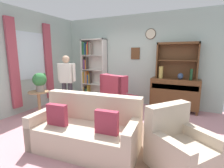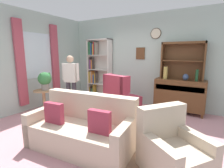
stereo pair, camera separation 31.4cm
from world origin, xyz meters
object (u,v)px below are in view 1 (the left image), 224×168
bottle_wine (191,74)px  wingback_chair (118,98)px  couch_floral (86,130)px  potted_plant_large (40,81)px  armchair_floral (180,149)px  vase_tall (161,72)px  bookshelf (92,69)px  sideboard_hutch (177,55)px  coffee_table (109,111)px  sideboard (174,93)px  plant_stand (39,100)px  person_reading (67,79)px  book_stack (110,108)px  vase_round (180,76)px

bottle_wine → wingback_chair: size_ratio=0.28×
couch_floral → potted_plant_large: bearing=157.1°
couch_floral → armchair_floral: size_ratio=1.75×
bottle_wine → potted_plant_large: bearing=-154.0°
vase_tall → armchair_floral: bearing=-73.8°
bookshelf → couch_floral: (1.65, -2.79, -0.75)m
bookshelf → sideboard_hutch: 2.85m
vase_tall → coffee_table: (-0.79, -1.69, -0.73)m
wingback_chair → sideboard: bearing=28.3°
sideboard_hutch → plant_stand: (-3.23, -1.99, -1.17)m
person_reading → book_stack: size_ratio=7.11×
vase_tall → book_stack: size_ratio=1.53×
bottle_wine → plant_stand: bearing=-153.6°
bookshelf → sideboard: size_ratio=1.62×
person_reading → vase_tall: bearing=28.9°
couch_floral → bookshelf: bearing=120.6°
vase_tall → bottle_wine: bearing=-0.7°
vase_round → armchair_floral: size_ratio=0.16×
sideboard_hutch → person_reading: (-2.70, -1.47, -0.65)m
couch_floral → plant_stand: (-2.08, 0.82, 0.07)m
armchair_floral → person_reading: size_ratio=0.69×
vase_round → couch_floral: (-1.28, -2.64, -0.69)m
wingback_chair → book_stack: (0.28, -1.05, 0.07)m
sideboard → potted_plant_large: size_ratio=2.64×
armchair_floral → potted_plant_large: bearing=168.4°
vase_tall → sideboard_hutch: bearing=25.9°
potted_plant_large → coffee_table: potted_plant_large is taller
bookshelf → person_reading: size_ratio=1.35×
person_reading → coffee_table: 1.67m
sideboard → sideboard_hutch: sideboard_hutch is taller
couch_floral → plant_stand: size_ratio=3.01×
bottle_wine → potted_plant_large: (-3.59, -1.75, -0.16)m
vase_round → vase_tall: bearing=-178.5°
bottle_wine → couch_floral: (-1.54, -2.62, -0.76)m
plant_stand → vase_tall: bearing=32.4°
bottle_wine → potted_plant_large: size_ratio=0.61×
sideboard → bottle_wine: 0.69m
vase_round → coffee_table: bearing=-127.5°
sideboard → book_stack: bearing=-122.2°
sideboard_hutch → bottle_wine: (0.39, -0.20, -0.49)m
vase_round → coffee_table: (-1.31, -1.70, -0.65)m
plant_stand → coffee_table: plant_stand is taller
vase_round → potted_plant_large: size_ratio=0.35×
plant_stand → person_reading: person_reading is taller
person_reading → coffee_table: size_ratio=1.95×
vase_tall → wingback_chair: (-1.04, -0.69, -0.70)m
wingback_chair → plant_stand: (-1.81, -1.12, 0.00)m
bottle_wine → vase_tall: bearing=179.3°
sideboard → plant_stand: sideboard is taller
sideboard → plant_stand: 3.74m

